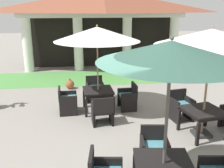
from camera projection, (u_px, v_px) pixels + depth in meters
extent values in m
cylinder|color=white|center=(27.00, 45.00, 12.93)|extent=(0.48, 0.48, 2.67)
cylinder|color=white|center=(78.00, 44.00, 13.23)|extent=(0.48, 0.48, 2.67)
cylinder|color=white|center=(127.00, 44.00, 13.54)|extent=(0.48, 0.48, 2.67)
cylinder|color=white|center=(173.00, 43.00, 13.84)|extent=(0.48, 0.48, 2.67)
cube|color=white|center=(103.00, 15.00, 12.97)|extent=(8.41, 0.70, 0.24)
pyramid|color=brown|center=(102.00, 1.00, 12.77)|extent=(8.81, 2.68, 1.13)
cube|color=black|center=(101.00, 42.00, 14.24)|extent=(8.21, 0.16, 2.67)
cube|color=#519347|center=(106.00, 77.00, 12.22)|extent=(10.61, 2.68, 0.01)
cube|color=black|center=(204.00, 110.00, 6.51)|extent=(1.06, 1.06, 0.05)
cube|color=black|center=(203.00, 113.00, 6.53)|extent=(0.97, 0.97, 0.07)
cube|color=black|center=(198.00, 134.00, 6.12)|extent=(0.08, 0.08, 0.59)
cube|color=black|center=(179.00, 120.00, 6.89)|extent=(0.08, 0.08, 0.59)
cube|color=black|center=(206.00, 116.00, 7.13)|extent=(0.08, 0.08, 0.59)
cube|color=#2D2D2D|center=(201.00, 134.00, 6.70)|extent=(0.43, 0.43, 0.08)
cylinder|color=olive|center=(206.00, 90.00, 6.35)|extent=(0.05, 0.05, 2.49)
cone|color=white|center=(212.00, 37.00, 5.98)|extent=(2.68, 2.68, 0.39)
sphere|color=olive|center=(213.00, 27.00, 5.91)|extent=(0.06, 0.06, 0.06)
cube|color=black|center=(182.00, 106.00, 7.50)|extent=(0.64, 0.65, 0.07)
cube|color=teal|center=(182.00, 105.00, 7.49)|extent=(0.59, 0.60, 0.05)
cube|color=black|center=(177.00, 96.00, 7.67)|extent=(0.55, 0.15, 0.41)
cube|color=black|center=(189.00, 108.00, 7.60)|extent=(0.15, 0.56, 0.66)
cube|color=black|center=(174.00, 110.00, 7.46)|extent=(0.15, 0.56, 0.66)
cube|color=black|center=(193.00, 116.00, 7.41)|extent=(0.06, 0.06, 0.38)
cube|color=black|center=(178.00, 118.00, 7.27)|extent=(0.06, 0.06, 0.38)
cube|color=black|center=(184.00, 110.00, 7.87)|extent=(0.06, 0.06, 0.38)
cube|color=black|center=(169.00, 111.00, 7.73)|extent=(0.06, 0.06, 0.38)
cube|color=black|center=(220.00, 120.00, 7.12)|extent=(0.06, 0.06, 0.37)
cube|color=black|center=(98.00, 90.00, 8.08)|extent=(0.96, 0.96, 0.05)
cube|color=black|center=(98.00, 92.00, 8.10)|extent=(0.88, 0.88, 0.09)
cube|color=black|center=(86.00, 108.00, 7.73)|extent=(0.07, 0.07, 0.58)
cube|color=black|center=(114.00, 106.00, 7.87)|extent=(0.07, 0.07, 0.58)
cube|color=black|center=(84.00, 99.00, 8.52)|extent=(0.07, 0.07, 0.58)
cube|color=black|center=(109.00, 97.00, 8.66)|extent=(0.07, 0.07, 0.58)
cube|color=#2D2D2D|center=(98.00, 109.00, 8.26)|extent=(0.43, 0.43, 0.09)
cylinder|color=olive|center=(98.00, 75.00, 7.93)|extent=(0.04, 0.04, 2.39)
cone|color=white|center=(97.00, 34.00, 7.57)|extent=(2.57, 2.57, 0.42)
sphere|color=olive|center=(97.00, 26.00, 7.50)|extent=(0.06, 0.06, 0.06)
cube|color=black|center=(95.00, 89.00, 9.04)|extent=(0.61, 0.58, 0.07)
cube|color=teal|center=(95.00, 88.00, 9.02)|extent=(0.56, 0.53, 0.05)
cube|color=black|center=(94.00, 81.00, 9.21)|extent=(0.58, 0.09, 0.39)
cube|color=black|center=(103.00, 91.00, 9.12)|extent=(0.09, 0.55, 0.65)
cube|color=black|center=(87.00, 92.00, 9.02)|extent=(0.09, 0.55, 0.65)
cube|color=black|center=(103.00, 97.00, 8.92)|extent=(0.06, 0.06, 0.39)
cube|color=black|center=(88.00, 98.00, 8.83)|extent=(0.06, 0.06, 0.39)
cube|color=black|center=(101.00, 93.00, 9.38)|extent=(0.06, 0.06, 0.39)
cube|color=black|center=(87.00, 94.00, 9.30)|extent=(0.06, 0.06, 0.39)
cube|color=black|center=(127.00, 97.00, 8.32)|extent=(0.54, 0.64, 0.07)
cube|color=teal|center=(127.00, 95.00, 8.30)|extent=(0.50, 0.58, 0.05)
cube|color=black|center=(134.00, 90.00, 8.29)|extent=(0.09, 0.61, 0.41)
cube|color=black|center=(129.00, 103.00, 8.08)|extent=(0.52, 0.09, 0.62)
cube|color=black|center=(125.00, 97.00, 8.61)|extent=(0.52, 0.09, 0.62)
cube|color=black|center=(122.00, 107.00, 8.08)|extent=(0.06, 0.06, 0.37)
cube|color=black|center=(118.00, 101.00, 8.60)|extent=(0.06, 0.06, 0.37)
cube|color=black|center=(136.00, 106.00, 8.16)|extent=(0.06, 0.06, 0.37)
cube|color=black|center=(132.00, 100.00, 8.68)|extent=(0.06, 0.06, 0.37)
cube|color=black|center=(102.00, 111.00, 7.28)|extent=(0.59, 0.57, 0.07)
cube|color=teal|center=(102.00, 109.00, 7.26)|extent=(0.54, 0.52, 0.05)
cube|color=black|center=(104.00, 106.00, 6.97)|extent=(0.57, 0.09, 0.43)
cube|color=black|center=(93.00, 114.00, 7.26)|extent=(0.09, 0.54, 0.63)
cube|color=black|center=(111.00, 112.00, 7.34)|extent=(0.09, 0.54, 0.63)
cube|color=black|center=(93.00, 115.00, 7.52)|extent=(0.06, 0.06, 0.35)
cube|color=black|center=(110.00, 114.00, 7.61)|extent=(0.06, 0.06, 0.35)
cube|color=black|center=(94.00, 122.00, 7.07)|extent=(0.06, 0.06, 0.35)
cube|color=black|center=(113.00, 120.00, 7.15)|extent=(0.06, 0.06, 0.35)
cube|color=black|center=(68.00, 100.00, 7.99)|extent=(0.57, 0.60, 0.07)
cube|color=teal|center=(68.00, 98.00, 7.98)|extent=(0.53, 0.55, 0.05)
cube|color=black|center=(59.00, 94.00, 7.89)|extent=(0.09, 0.57, 0.36)
cube|color=black|center=(68.00, 100.00, 8.28)|extent=(0.55, 0.09, 0.64)
cube|color=black|center=(68.00, 106.00, 7.78)|extent=(0.55, 0.09, 0.64)
cube|color=black|center=(76.00, 103.00, 8.35)|extent=(0.06, 0.06, 0.39)
cube|color=black|center=(77.00, 109.00, 7.86)|extent=(0.06, 0.06, 0.39)
cube|color=black|center=(61.00, 104.00, 8.26)|extent=(0.06, 0.06, 0.39)
cube|color=black|center=(60.00, 110.00, 7.78)|extent=(0.06, 0.06, 0.39)
cube|color=black|center=(164.00, 164.00, 4.31)|extent=(1.08, 1.08, 0.05)
cube|color=black|center=(163.00, 167.00, 4.33)|extent=(0.99, 0.99, 0.08)
cube|color=black|center=(135.00, 168.00, 4.85)|extent=(0.08, 0.08, 0.57)
cube|color=black|center=(182.00, 168.00, 4.85)|extent=(0.08, 0.08, 0.57)
cylinder|color=#4C4742|center=(166.00, 132.00, 4.14)|extent=(0.05, 0.05, 2.55)
cone|color=#33594C|center=(171.00, 51.00, 3.76)|extent=(2.24, 2.24, 0.32)
sphere|color=#4C4742|center=(172.00, 38.00, 3.71)|extent=(0.06, 0.06, 0.06)
cube|color=black|center=(91.00, 165.00, 4.33)|extent=(0.13, 0.57, 0.45)
cube|color=black|center=(154.00, 149.00, 5.31)|extent=(0.60, 0.59, 0.07)
cube|color=teal|center=(154.00, 146.00, 5.29)|extent=(0.56, 0.54, 0.05)
cube|color=black|center=(153.00, 133.00, 5.48)|extent=(0.54, 0.13, 0.39)
cube|color=black|center=(166.00, 153.00, 5.33)|extent=(0.13, 0.53, 0.61)
cube|color=black|center=(142.00, 153.00, 5.34)|extent=(0.13, 0.53, 0.61)
cube|color=black|center=(168.00, 165.00, 5.15)|extent=(0.06, 0.06, 0.36)
cube|color=black|center=(143.00, 165.00, 5.15)|extent=(0.06, 0.06, 0.36)
cube|color=black|center=(163.00, 152.00, 5.59)|extent=(0.06, 0.06, 0.36)
cube|color=black|center=(141.00, 152.00, 5.60)|extent=(0.06, 0.06, 0.36)
ellipsoid|color=brown|center=(70.00, 84.00, 10.44)|extent=(0.35, 0.35, 0.36)
sphere|color=brown|center=(70.00, 79.00, 10.37)|extent=(0.08, 0.08, 0.08)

